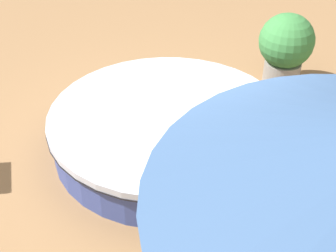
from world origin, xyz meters
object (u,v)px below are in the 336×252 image
Objects in this scene: round_bed at (168,129)px; planter at (286,47)px; throw_pillow_0 at (193,162)px; throw_pillow_1 at (257,103)px.

round_bed is 2.21m from planter.
planter is at bearing -90.42° from throw_pillow_0.
round_bed is 5.88× the size of throw_pillow_1.
throw_pillow_1 reaches higher than round_bed.
throw_pillow_0 is at bearing 133.41° from round_bed.
throw_pillow_1 is 0.44× the size of planter.
throw_pillow_0 is 0.49× the size of planter.
round_bed is at bearing -46.59° from throw_pillow_0.
throw_pillow_0 is at bearing 89.58° from planter.
throw_pillow_1 is at bearing -97.16° from throw_pillow_0.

